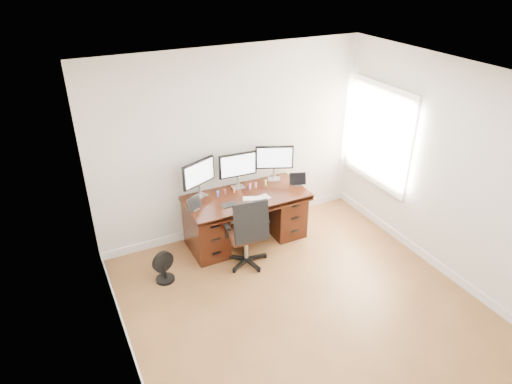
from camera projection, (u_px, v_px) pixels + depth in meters
name	position (u px, v px, depth m)	size (l,w,h in m)	color
ground	(314.00, 320.00, 5.24)	(4.50, 4.50, 0.00)	brown
back_wall	(232.00, 144.00, 6.38)	(4.00, 0.10, 2.70)	silver
right_wall	(457.00, 177.00, 5.46)	(0.10, 4.50, 2.70)	silver
desk	(246.00, 216.00, 6.50)	(1.70, 0.80, 0.75)	#38160B
office_chair	(247.00, 243.00, 6.01)	(0.61, 0.61, 1.03)	black
floor_fan	(164.00, 267.00, 5.78)	(0.29, 0.24, 0.42)	black
monitor_left	(199.00, 174.00, 6.13)	(0.52, 0.25, 0.53)	silver
monitor_center	(238.00, 166.00, 6.36)	(0.55, 0.15, 0.53)	silver
monitor_right	(274.00, 159.00, 6.58)	(0.52, 0.25, 0.53)	silver
tablet_left	(195.00, 204.00, 5.93)	(0.24, 0.17, 0.19)	silver
tablet_right	(298.00, 180.00, 6.54)	(0.25, 0.14, 0.19)	silver
keyboard	(252.00, 199.00, 6.21)	(0.26, 0.11, 0.01)	white
trackpad	(264.00, 197.00, 6.25)	(0.14, 0.14, 0.01)	#B9BCC1
drawing_tablet	(229.00, 205.00, 6.07)	(0.20, 0.13, 0.01)	black
phone	(248.00, 197.00, 6.25)	(0.14, 0.07, 0.01)	black
figurine_blue	(218.00, 193.00, 6.26)	(0.04, 0.04, 0.09)	#4B65E1
figurine_brown	(225.00, 192.00, 6.30)	(0.04, 0.04, 0.09)	brown
figurine_orange	(234.00, 190.00, 6.35)	(0.04, 0.04, 0.09)	#EC784F
figurine_purple	(250.00, 186.00, 6.45)	(0.04, 0.04, 0.09)	#B177D9
figurine_pink	(256.00, 185.00, 6.49)	(0.04, 0.04, 0.09)	pink
figurine_yellow	(266.00, 182.00, 6.55)	(0.04, 0.04, 0.09)	#D8D361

